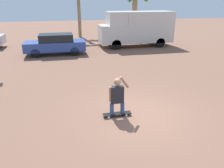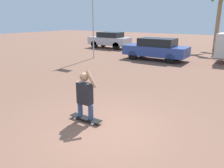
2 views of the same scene
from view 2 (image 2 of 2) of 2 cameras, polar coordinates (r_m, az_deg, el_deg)
ground_plane at (r=5.87m, az=-1.55°, el=-11.39°), size 80.00×80.00×0.00m
skateboard at (r=6.25m, az=-6.89°, el=-8.86°), size 1.00×0.24×0.10m
person_skateboarder at (r=5.97m, az=-7.14°, el=-2.45°), size 0.70×0.24×1.37m
parked_car_blue at (r=15.73m, az=11.41°, el=9.06°), size 4.39×1.78×1.51m
parked_car_silver at (r=21.95m, az=-0.64°, el=11.51°), size 4.14×1.74×1.57m
flagpole at (r=16.09m, az=-4.80°, el=19.43°), size 1.01×0.12×6.12m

